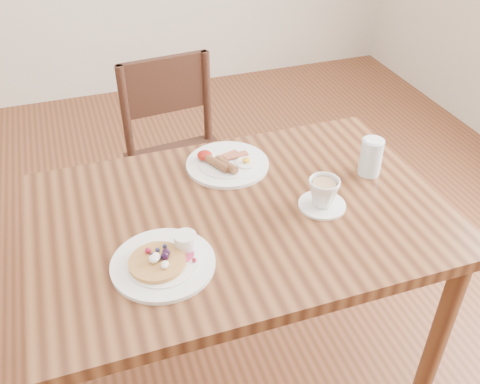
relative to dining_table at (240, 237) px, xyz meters
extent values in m
plane|color=#5C311A|center=(0.00, 0.00, -0.65)|extent=(5.00, 5.00, 0.00)
cube|color=brown|center=(0.00, 0.00, 0.08)|extent=(1.20, 0.80, 0.04)
cylinder|color=brown|center=(0.54, -0.34, -0.30)|extent=(0.06, 0.06, 0.71)
cylinder|color=brown|center=(0.54, 0.34, -0.30)|extent=(0.06, 0.06, 0.71)
cylinder|color=brown|center=(-0.54, 0.34, -0.30)|extent=(0.06, 0.06, 0.71)
cube|color=#3B1E15|center=(-0.01, 0.69, -0.20)|extent=(0.46, 0.46, 0.04)
cylinder|color=#3B1E15|center=(-0.17, 0.50, -0.44)|extent=(0.04, 0.04, 0.43)
cylinder|color=#3B1E15|center=(0.19, 0.53, -0.44)|extent=(0.04, 0.04, 0.43)
cylinder|color=#3B1E15|center=(-0.20, 0.86, -0.44)|extent=(0.04, 0.04, 0.43)
cylinder|color=#3B1E15|center=(0.15, 0.89, -0.44)|extent=(0.04, 0.04, 0.43)
cylinder|color=#3B1E15|center=(0.15, 0.89, 0.01)|extent=(0.04, 0.04, 0.43)
cylinder|color=#3B1E15|center=(-0.20, 0.86, 0.01)|extent=(0.04, 0.04, 0.43)
cube|color=#3B1E15|center=(-0.03, 0.88, 0.11)|extent=(0.38, 0.06, 0.24)
cylinder|color=white|center=(-0.26, -0.15, 0.10)|extent=(0.27, 0.27, 0.01)
cylinder|color=white|center=(-0.26, -0.15, 0.11)|extent=(0.19, 0.19, 0.01)
cylinder|color=#B22D59|center=(-0.21, -0.14, 0.12)|extent=(0.07, 0.07, 0.00)
cylinder|color=#C68C47|center=(-0.28, -0.15, 0.12)|extent=(0.15, 0.15, 0.01)
ellipsoid|color=white|center=(-0.28, -0.16, 0.14)|extent=(0.03, 0.03, 0.02)
ellipsoid|color=white|center=(-0.27, -0.18, 0.13)|extent=(0.02, 0.02, 0.01)
cylinder|color=white|center=(-0.19, -0.11, 0.13)|extent=(0.06, 0.06, 0.04)
cylinder|color=#591E07|center=(-0.19, -0.11, 0.15)|extent=(0.05, 0.05, 0.00)
sphere|color=black|center=(-0.25, -0.14, 0.14)|extent=(0.02, 0.02, 0.02)
sphere|color=#1E234C|center=(-0.25, -0.12, 0.13)|extent=(0.01, 0.01, 0.01)
sphere|color=#1E234C|center=(-0.27, -0.10, 0.13)|extent=(0.01, 0.01, 0.01)
sphere|color=#B21938|center=(-0.28, -0.13, 0.13)|extent=(0.02, 0.02, 0.02)
sphere|color=black|center=(-0.29, -0.15, 0.14)|extent=(0.02, 0.02, 0.02)
sphere|color=#1E234C|center=(-0.27, -0.17, 0.13)|extent=(0.01, 0.01, 0.01)
sphere|color=black|center=(-0.25, -0.15, 0.14)|extent=(0.02, 0.02, 0.02)
sphere|color=#1E234C|center=(-0.19, -0.19, 0.12)|extent=(0.01, 0.01, 0.01)
sphere|color=#B21938|center=(-0.18, -0.16, 0.12)|extent=(0.01, 0.01, 0.01)
cylinder|color=white|center=(0.04, 0.24, 0.10)|extent=(0.27, 0.27, 0.01)
cylinder|color=white|center=(0.04, 0.24, 0.11)|extent=(0.19, 0.19, 0.01)
cylinder|color=brown|center=(0.00, 0.22, 0.13)|extent=(0.06, 0.10, 0.03)
cylinder|color=brown|center=(0.02, 0.20, 0.13)|extent=(0.06, 0.10, 0.03)
cube|color=maroon|center=(0.05, 0.27, 0.12)|extent=(0.08, 0.04, 0.01)
cube|color=maroon|center=(0.07, 0.25, 0.12)|extent=(0.08, 0.03, 0.01)
cylinder|color=white|center=(0.09, 0.21, 0.12)|extent=(0.07, 0.07, 0.00)
ellipsoid|color=yellow|center=(0.09, 0.21, 0.13)|extent=(0.03, 0.03, 0.01)
ellipsoid|color=#A5190F|center=(-0.03, 0.28, 0.13)|extent=(0.05, 0.05, 0.03)
cylinder|color=white|center=(0.24, -0.06, 0.10)|extent=(0.14, 0.14, 0.01)
imported|color=white|center=(0.24, -0.06, 0.15)|extent=(0.13, 0.13, 0.09)
cylinder|color=tan|center=(0.24, -0.06, 0.18)|extent=(0.07, 0.07, 0.00)
cylinder|color=silver|center=(0.45, 0.05, 0.16)|extent=(0.07, 0.07, 0.12)
camera|label=1|loc=(-0.40, -1.15, 1.07)|focal=40.00mm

